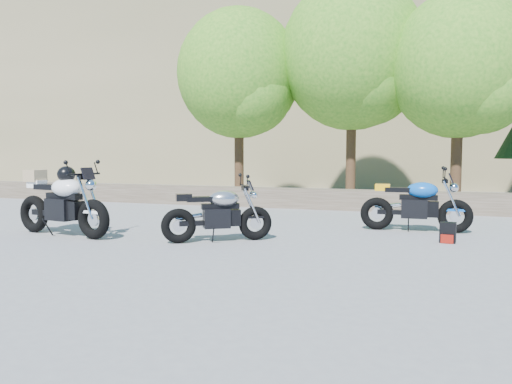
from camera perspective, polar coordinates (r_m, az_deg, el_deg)
ground at (r=7.63m, az=-3.91°, el=-6.13°), size 90.00×90.00×0.00m
stone_wall at (r=12.80m, az=5.79°, el=-0.75°), size 22.00×0.55×0.50m
hillside at (r=35.43m, az=19.58°, el=14.08°), size 80.00×30.00×15.00m
tree_decid_left at (r=15.18m, az=-1.68°, el=12.88°), size 3.67×3.67×5.62m
tree_decid_mid at (r=14.82m, az=11.32°, el=14.60°), size 4.08×4.08×6.24m
tree_decid_right at (r=14.01m, az=22.64°, el=12.71°), size 3.54×3.54×5.41m
silver_bike at (r=7.92m, az=-4.32°, el=-2.56°), size 1.56×1.10×0.89m
white_bike at (r=9.07m, az=-21.32°, el=-1.03°), size 2.14×0.71×1.19m
blue_bike at (r=9.38m, az=17.84°, el=-1.44°), size 1.94×0.62×0.97m
backpack at (r=8.39m, az=21.07°, el=-4.38°), size 0.26×0.23×0.32m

